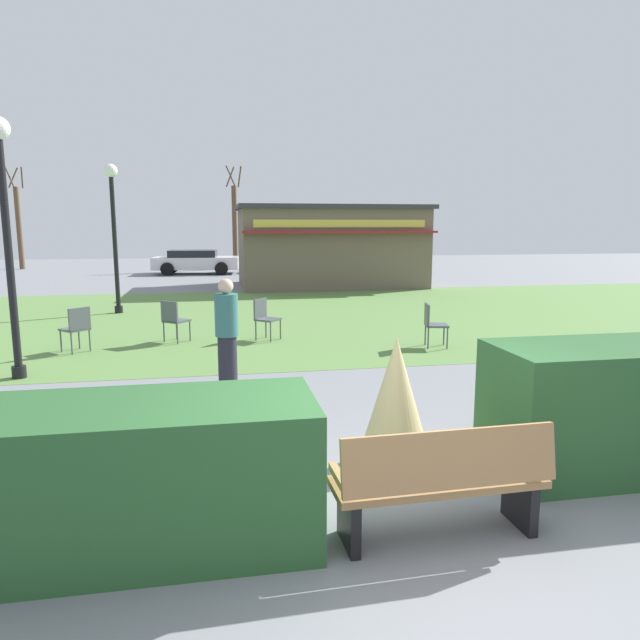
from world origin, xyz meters
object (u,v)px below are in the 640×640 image
at_px(tree_left_bg, 235,225).
at_px(tree_right_bg, 19,225).
at_px(cafe_chair_east, 173,318).
at_px(parked_car_west_slot, 195,261).
at_px(park_bench, 442,482).
at_px(food_kiosk, 329,246).
at_px(parked_car_center_slot, 298,260).
at_px(cafe_chair_center, 77,326).
at_px(lamppost_far, 114,220).
at_px(person_strolling, 227,335).
at_px(cafe_chair_west, 432,321).
at_px(lamppost_mid, 5,217).
at_px(cafe_chair_north, 264,316).

xyz_separation_m(tree_left_bg, tree_right_bg, (-11.75, 1.89, -0.03)).
distance_m(cafe_chair_east, parked_car_west_slot, 17.38).
xyz_separation_m(park_bench, food_kiosk, (2.94, 19.02, 1.13)).
height_order(cafe_chair_east, parked_car_center_slot, parked_car_center_slot).
bearing_deg(tree_left_bg, parked_car_west_slot, -124.36).
xyz_separation_m(food_kiosk, cafe_chair_center, (-7.28, -11.38, -1.08)).
distance_m(lamppost_far, parked_car_west_slot, 13.15).
distance_m(food_kiosk, parked_car_center_slot, 6.72).
height_order(person_strolling, tree_right_bg, tree_right_bg).
bearing_deg(food_kiosk, tree_left_bg, 109.34).
bearing_deg(parked_car_west_slot, tree_left_bg, 55.64).
height_order(lamppost_far, cafe_chair_west, lamppost_far).
height_order(cafe_chair_west, person_strolling, person_strolling).
xyz_separation_m(parked_car_west_slot, tree_right_bg, (-9.64, 4.98, 1.78)).
bearing_deg(cafe_chair_west, lamppost_mid, -172.05).
bearing_deg(parked_car_center_slot, tree_right_bg, 161.43).
bearing_deg(lamppost_far, cafe_chair_north, -50.77).
bearing_deg(tree_right_bg, person_strolling, -67.84).
bearing_deg(cafe_chair_west, park_bench, -110.83).
relative_size(food_kiosk, cafe_chair_center, 8.36).
relative_size(cafe_chair_west, parked_car_west_slot, 0.21).
bearing_deg(tree_right_bg, food_kiosk, -37.49).
xyz_separation_m(lamppost_mid, lamppost_far, (0.49, 6.97, 0.00)).
distance_m(park_bench, cafe_chair_east, 8.68).
xyz_separation_m(lamppost_far, food_kiosk, (7.31, 6.24, -0.96)).
distance_m(cafe_chair_center, parked_car_center_slot, 19.33).
bearing_deg(food_kiosk, cafe_chair_east, -117.16).
bearing_deg(cafe_chair_north, person_strolling, -102.95).
bearing_deg(parked_car_center_slot, cafe_chair_east, -106.61).
height_order(park_bench, cafe_chair_center, park_bench).
bearing_deg(parked_car_west_slot, lamppost_far, -97.82).
distance_m(lamppost_mid, cafe_chair_west, 7.81).
height_order(tree_left_bg, tree_right_bg, tree_left_bg).
relative_size(lamppost_mid, person_strolling, 2.41).
bearing_deg(parked_car_center_slot, food_kiosk, -87.21).
bearing_deg(parked_car_center_slot, cafe_chair_west, -90.02).
distance_m(food_kiosk, cafe_chair_west, 12.21).
relative_size(lamppost_mid, food_kiosk, 0.55).
distance_m(cafe_chair_east, cafe_chair_center, 1.89).
relative_size(cafe_chair_north, parked_car_west_slot, 0.21).
distance_m(person_strolling, parked_car_center_slot, 21.66).
bearing_deg(park_bench, person_strolling, 109.24).
relative_size(cafe_chair_north, tree_right_bg, 0.16).
height_order(food_kiosk, parked_car_west_slot, food_kiosk).
height_order(cafe_chair_east, person_strolling, person_strolling).
bearing_deg(tree_right_bg, cafe_chair_east, -66.63).
bearing_deg(cafe_chair_north, tree_right_bg, 117.31).
distance_m(cafe_chair_north, tree_left_bg, 20.62).
bearing_deg(park_bench, cafe_chair_north, 94.55).
bearing_deg(food_kiosk, person_strolling, -107.04).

